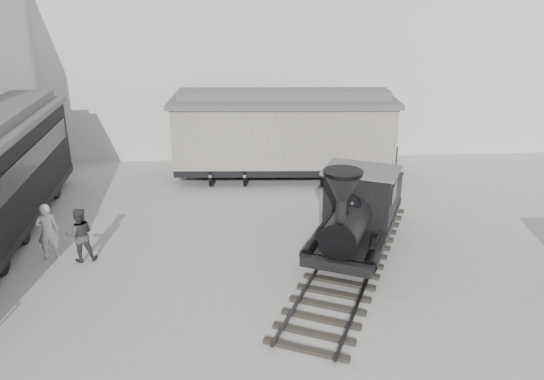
{
  "coord_description": "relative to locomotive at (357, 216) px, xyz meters",
  "views": [
    {
      "loc": [
        -1.88,
        -11.7,
        8.04
      ],
      "look_at": [
        -0.77,
        4.06,
        2.0
      ],
      "focal_mm": 35.0,
      "sensor_mm": 36.0,
      "label": 1
    }
  ],
  "objects": [
    {
      "name": "ground",
      "position": [
        -1.88,
        -3.44,
        -1.27
      ],
      "size": [
        90.0,
        90.0,
        0.0
      ],
      "primitive_type": "plane",
      "color": "#9E9E9B"
    },
    {
      "name": "north_wall",
      "position": [
        -1.88,
        11.55,
        4.28
      ],
      "size": [
        34.0,
        2.51,
        11.0
      ],
      "color": "silver",
      "rests_on": "ground"
    },
    {
      "name": "locomotive",
      "position": [
        0.0,
        0.0,
        0.0
      ],
      "size": [
        5.99,
        9.75,
        3.44
      ],
      "rotation": [
        0.0,
        0.0,
        -0.43
      ],
      "color": "#272420",
      "rests_on": "ground"
    },
    {
      "name": "boxcar",
      "position": [
        -1.68,
        7.35,
        0.81
      ],
      "size": [
        9.88,
        3.64,
        3.98
      ],
      "rotation": [
        0.0,
        0.0,
        -0.06
      ],
      "color": "black",
      "rests_on": "ground"
    },
    {
      "name": "visitor_a",
      "position": [
        -9.71,
        0.33,
        -0.35
      ],
      "size": [
        0.77,
        0.61,
        1.84
      ],
      "primitive_type": "imported",
      "rotation": [
        0.0,
        0.0,
        3.43
      ],
      "color": "silver",
      "rests_on": "ground"
    },
    {
      "name": "visitor_b",
      "position": [
        -8.66,
        0.08,
        -0.39
      ],
      "size": [
        0.99,
        0.86,
        1.75
      ],
      "primitive_type": "imported",
      "rotation": [
        0.0,
        0.0,
        3.4
      ],
      "color": "#3B3B3D",
      "rests_on": "ground"
    }
  ]
}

